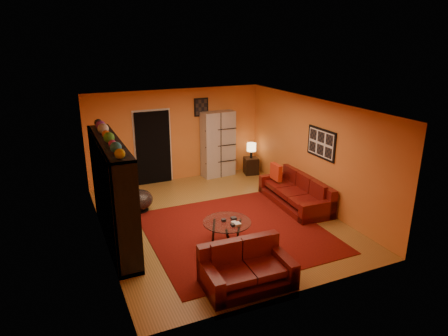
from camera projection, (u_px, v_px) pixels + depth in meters
name	position (u px, v px, depth m)	size (l,w,h in m)	color
floor	(219.00, 220.00, 9.08)	(6.00, 6.00, 0.00)	olive
ceiling	(218.00, 106.00, 8.26)	(6.00, 6.00, 0.00)	white
wall_back	(177.00, 135.00, 11.27)	(6.00, 6.00, 0.00)	orange
wall_front	(296.00, 221.00, 6.07)	(6.00, 6.00, 0.00)	orange
wall_left	(100.00, 182.00, 7.70)	(6.00, 6.00, 0.00)	orange
wall_right	(313.00, 152.00, 9.63)	(6.00, 6.00, 0.00)	orange
rug	(236.00, 232.00, 8.51)	(3.60, 3.60, 0.01)	#540C09
doorway	(153.00, 148.00, 11.05)	(0.95, 0.10, 2.04)	black
wall_art_right	(321.00, 143.00, 9.27)	(0.03, 1.00, 0.70)	black
wall_art_back	(201.00, 107.00, 11.30)	(0.42, 0.03, 0.52)	black
entertainment_unit	(113.00, 192.00, 7.87)	(0.45, 3.00, 2.10)	black
tv	(116.00, 195.00, 7.87)	(0.13, 0.96, 0.55)	black
sofa	(298.00, 193.00, 9.84)	(1.02, 2.24, 0.85)	#520C0B
loveseat	(245.00, 268.00, 6.68)	(1.51, 0.94, 0.85)	#520C0B
throw_pillow	(276.00, 172.00, 10.30)	(0.12, 0.42, 0.42)	red
coffee_table	(227.00, 224.00, 7.89)	(0.96, 0.96, 0.48)	silver
storage_cabinet	(218.00, 144.00, 11.66)	(0.96, 0.43, 1.92)	#B8B2AA
bowl_chair	(140.00, 200.00, 9.45)	(0.63, 0.63, 0.52)	black
side_table	(251.00, 166.00, 12.02)	(0.40, 0.40, 0.50)	black
table_lamp	(251.00, 148.00, 11.84)	(0.27, 0.27, 0.45)	black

